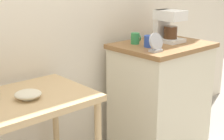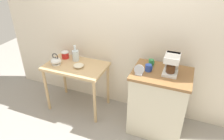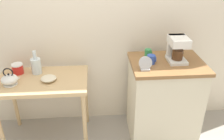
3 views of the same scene
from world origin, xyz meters
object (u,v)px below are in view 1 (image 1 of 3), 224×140
(coffee_maker, at_px, (168,25))
(table_clock, at_px, (156,44))
(bowl_stoneware, at_px, (28,94))
(mug_tall_green, at_px, (135,38))
(mug_blue, at_px, (149,41))

(coffee_maker, bearing_deg, table_clock, -152.25)
(bowl_stoneware, bearing_deg, table_clock, -8.45)
(mug_tall_green, bearing_deg, coffee_maker, -21.57)
(coffee_maker, bearing_deg, bowl_stoneware, -177.89)
(coffee_maker, xyz_separation_m, mug_blue, (-0.27, -0.04, -0.10))
(mug_blue, relative_size, table_clock, 0.66)
(bowl_stoneware, distance_m, mug_tall_green, 1.06)
(mug_tall_green, height_order, mug_blue, same)
(coffee_maker, bearing_deg, mug_tall_green, 158.43)
(mug_tall_green, relative_size, mug_blue, 0.97)
(bowl_stoneware, xyz_separation_m, table_clock, (0.95, -0.14, 0.19))
(bowl_stoneware, distance_m, table_clock, 0.98)
(mug_blue, bearing_deg, mug_tall_green, 89.34)
(table_clock, bearing_deg, mug_tall_green, 72.88)
(mug_tall_green, bearing_deg, bowl_stoneware, -171.56)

